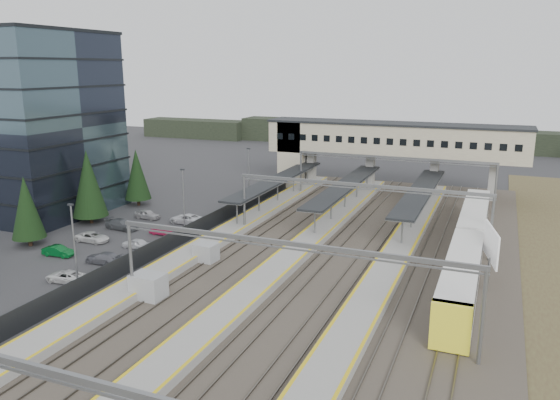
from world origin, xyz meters
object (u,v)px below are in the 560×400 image
at_px(footbridge, 376,143).
at_px(train, 468,247).
at_px(relay_cabin_near, 148,287).
at_px(relay_cabin_far, 206,253).
at_px(office_building, 13,123).
at_px(billboard, 491,246).

distance_m(footbridge, train, 34.76).
xyz_separation_m(relay_cabin_near, train, (24.95, 19.10, 0.84)).
xyz_separation_m(relay_cabin_far, train, (24.97, 9.13, 0.99)).
relative_size(office_building, train, 0.62).
relative_size(train, billboard, 6.36).
bearing_deg(billboard, relay_cabin_far, -169.00).
distance_m(footbridge, billboard, 38.90).
bearing_deg(office_building, footbridge, 34.47).
bearing_deg(train, relay_cabin_near, -142.56).
distance_m(relay_cabin_near, footbridge, 50.44).
bearing_deg(relay_cabin_far, train, 20.09).
distance_m(relay_cabin_far, footbridge, 40.80).
bearing_deg(train, billboard, -61.57).
bearing_deg(train, relay_cabin_far, -159.91).
xyz_separation_m(footbridge, train, (16.30, -30.13, -5.93)).
relative_size(office_building, relay_cabin_far, 10.38).
height_order(train, billboard, billboard).
distance_m(relay_cabin_near, train, 31.43).
height_order(relay_cabin_far, billboard, billboard).
bearing_deg(footbridge, billboard, -61.59).
xyz_separation_m(relay_cabin_near, billboard, (27.04, 15.23, 2.44)).
relative_size(relay_cabin_far, billboard, 0.38).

